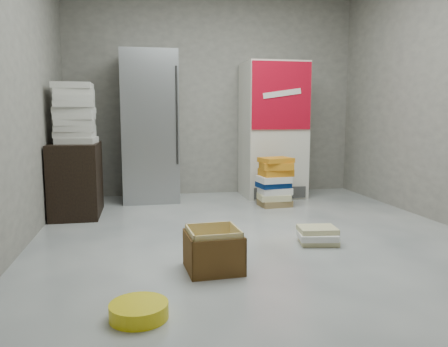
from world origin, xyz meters
name	(u,v)px	position (x,y,z in m)	size (l,w,h in m)	color
ground	(262,242)	(0.00, 0.00, 0.00)	(5.00, 5.00, 0.00)	silver
room_shell	(264,31)	(0.00, 0.00, 1.80)	(4.04, 5.04, 2.82)	gray
steel_fridge	(150,127)	(-0.90, 2.13, 0.95)	(0.70, 0.72, 1.90)	#AAACB2
coke_cooler	(273,130)	(0.75, 2.12, 0.90)	(0.80, 0.73, 1.80)	silver
wood_shelf	(76,179)	(-1.73, 1.40, 0.40)	(0.50, 0.80, 0.80)	black
supply_box_stack	(75,113)	(-1.72, 1.40, 1.12)	(0.44, 0.45, 0.65)	white
phonebook_stack_main	(275,182)	(0.57, 1.45, 0.30)	(0.43, 0.37, 0.60)	olive
phonebook_stack_side	(318,236)	(0.46, -0.15, 0.07)	(0.38, 0.33, 0.14)	beige
cardboard_box	(213,253)	(-0.54, -0.62, 0.13)	(0.40, 0.40, 0.31)	gold
bucket_lid	(139,311)	(-1.06, -1.28, 0.04)	(0.32, 0.32, 0.09)	yellow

